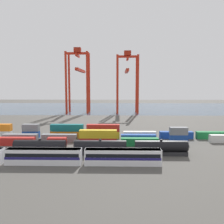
{
  "coord_description": "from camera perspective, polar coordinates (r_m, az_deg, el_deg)",
  "views": [
    {
      "loc": [
        8.2,
        -82.81,
        19.62
      ],
      "look_at": [
        5.64,
        32.69,
        6.99
      ],
      "focal_mm": 39.47,
      "sensor_mm": 36.0,
      "label": 1
    }
  ],
  "objects": [
    {
      "name": "shipping_container_2",
      "position": [
        82.89,
        -12.61,
        -6.69
      ],
      "size": [
        6.04,
        2.44,
        2.6
      ],
      "primitive_type": "cube",
      "color": "#AD211C",
      "rests_on": "ground_plane"
    },
    {
      "name": "passenger_train",
      "position": [
        64.52,
        -15.54,
        -9.71
      ],
      "size": [
        58.33,
        3.14,
        3.9
      ],
      "color": "silver",
      "rests_on": "ground_plane"
    },
    {
      "name": "gantry_crane_central",
      "position": [
        178.62,
        3.55,
        8.34
      ],
      "size": [
        15.63,
        35.23,
        43.56
      ],
      "color": "red",
      "rests_on": "ground_plane"
    },
    {
      "name": "shipping_container_16",
      "position": [
        96.62,
        -18.27,
        -3.44
      ],
      "size": [
        6.04,
        2.44,
        2.6
      ],
      "primitive_type": "cube",
      "color": "slate",
      "rests_on": "shipping_container_15"
    },
    {
      "name": "shipping_container_8",
      "position": [
        86.28,
        -3.08,
        -6.03
      ],
      "size": [
        12.1,
        2.44,
        2.6
      ],
      "primitive_type": "cube",
      "color": "#197538",
      "rests_on": "ground_plane"
    },
    {
      "name": "shipping_container_7",
      "position": [
        88.39,
        -12.09,
        -5.87
      ],
      "size": [
        12.1,
        2.44,
        2.6
      ],
      "primitive_type": "cube",
      "color": "slate",
      "rests_on": "ground_plane"
    },
    {
      "name": "shipping_container_18",
      "position": [
        93.0,
        -10.4,
        -3.6
      ],
      "size": [
        12.1,
        2.44,
        2.6
      ],
      "primitive_type": "cube",
      "color": "#146066",
      "rests_on": "shipping_container_17"
    },
    {
      "name": "shipping_container_1",
      "position": [
        87.08,
        -21.3,
        -6.34
      ],
      "size": [
        12.1,
        2.44,
        2.6
      ],
      "primitive_type": "cube",
      "color": "#AD211C",
      "rests_on": "ground_plane"
    },
    {
      "name": "shipping_container_9",
      "position": [
        86.34,
        6.14,
        -6.05
      ],
      "size": [
        12.1,
        2.44,
        2.6
      ],
      "primitive_type": "cube",
      "color": "#1C4299",
      "rests_on": "ground_plane"
    },
    {
      "name": "shipping_container_19",
      "position": [
        91.73,
        -2.05,
        -5.29
      ],
      "size": [
        12.1,
        2.44,
        2.6
      ],
      "primitive_type": "cube",
      "color": "gold",
      "rests_on": "ground_plane"
    },
    {
      "name": "ground_plane",
      "position": [
        124.63,
        -2.52,
        -2.83
      ],
      "size": [
        420.0,
        420.0,
        0.0
      ],
      "primitive_type": "plane",
      "color": "#4C4944"
    },
    {
      "name": "shipping_container_23",
      "position": [
        98.1,
        22.35,
        -5.0
      ],
      "size": [
        12.1,
        2.44,
        2.6
      ],
      "primitive_type": "cube",
      "color": "#197538",
      "rests_on": "ground_plane"
    },
    {
      "name": "gantry_crane_west",
      "position": [
        181.62,
        -7.75,
        8.65
      ],
      "size": [
        16.3,
        40.93,
        45.88
      ],
      "color": "red",
      "rests_on": "ground_plane"
    },
    {
      "name": "shipping_container_20",
      "position": [
        91.24,
        -2.06,
        -3.69
      ],
      "size": [
        12.1,
        2.44,
        2.6
      ],
      "primitive_type": "cube",
      "color": "#AD211C",
      "rests_on": "shipping_container_19"
    },
    {
      "name": "shipping_container_4",
      "position": [
        80.2,
        -3.23,
        -5.08
      ],
      "size": [
        12.1,
        2.44,
        2.6
      ],
      "primitive_type": "cube",
      "color": "gold",
      "rests_on": "shipping_container_3"
    },
    {
      "name": "shipping_container_5",
      "position": [
        80.83,
        6.41,
        -6.9
      ],
      "size": [
        12.1,
        2.44,
        2.6
      ],
      "primitive_type": "cube",
      "color": "#197538",
      "rests_on": "ground_plane"
    },
    {
      "name": "shipping_container_10",
      "position": [
        88.59,
        15.11,
        -5.92
      ],
      "size": [
        6.04,
        2.44,
        2.6
      ],
      "primitive_type": "cube",
      "color": "#1C4299",
      "rests_on": "ground_plane"
    },
    {
      "name": "shipping_container_17",
      "position": [
        93.47,
        -10.37,
        -5.17
      ],
      "size": [
        12.1,
        2.44,
        2.6
      ],
      "primitive_type": "cube",
      "color": "orange",
      "rests_on": "ground_plane"
    },
    {
      "name": "shipping_container_3",
      "position": [
        80.75,
        -3.22,
        -6.89
      ],
      "size": [
        12.1,
        2.44,
        2.6
      ],
      "primitive_type": "cube",
      "color": "#AD211C",
      "rests_on": "ground_plane"
    },
    {
      "name": "shipping_container_15",
      "position": [
        97.08,
        -18.21,
        -4.96
      ],
      "size": [
        6.04,
        2.44,
        2.6
      ],
      "primitive_type": "cube",
      "color": "#1C4299",
      "rests_on": "ground_plane"
    },
    {
      "name": "shipping_container_21",
      "position": [
        91.94,
        6.4,
        -5.3
      ],
      "size": [
        12.1,
        2.44,
        2.6
      ],
      "primitive_type": "cube",
      "color": "silver",
      "rests_on": "ground_plane"
    },
    {
      "name": "shipping_container_11",
      "position": [
        88.09,
        15.16,
        -4.26
      ],
      "size": [
        6.04,
        2.44,
        2.6
      ],
      "primitive_type": "cube",
      "color": "slate",
      "rests_on": "shipping_container_10"
    },
    {
      "name": "freight_tank_row",
      "position": [
        70.35,
        -2.73,
        -8.15
      ],
      "size": [
        48.98,
        3.04,
        4.5
      ],
      "color": "#232326",
      "rests_on": "ground_plane"
    },
    {
      "name": "shipping_container_22",
      "position": [
        94.11,
        14.64,
        -5.19
      ],
      "size": [
        12.1,
        2.44,
        2.6
      ],
      "primitive_type": "cube",
      "color": "#1C4299",
      "rests_on": "ground_plane"
    },
    {
      "name": "harbour_water",
      "position": [
        215.18,
        -0.92,
        1.01
      ],
      "size": [
        400.0,
        110.0,
        0.01
      ],
      "primitive_type": "cube",
      "color": "#384C60",
      "rests_on": "ground_plane"
    },
    {
      "name": "shipping_container_12",
      "position": [
        92.85,
        23.45,
        -5.67
      ],
      "size": [
        6.04,
        2.44,
        2.6
      ],
      "primitive_type": "cube",
      "color": "silver",
      "rests_on": "ground_plane"
    },
    {
      "name": "shipping_container_6",
      "position": [
        92.54,
        -20.47,
        -5.58
      ],
      "size": [
        12.1,
        2.44,
        2.6
      ],
      "primitive_type": "cube",
      "color": "slate",
      "rests_on": "ground_plane"
    }
  ]
}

